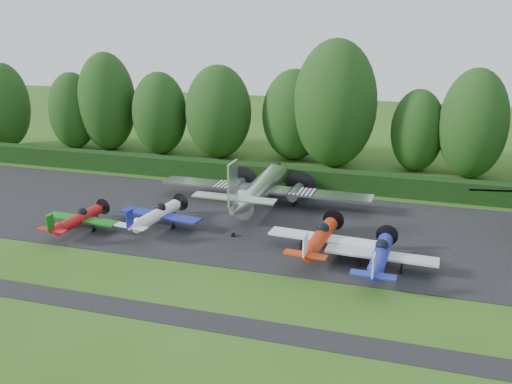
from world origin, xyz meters
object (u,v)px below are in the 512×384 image
(light_plane_red, at_px, (78,219))
(light_plane_blue, at_px, (380,256))
(light_plane_orange, at_px, (320,238))
(light_plane_white, at_px, (157,215))
(transport_plane, at_px, (260,189))

(light_plane_red, distance_m, light_plane_blue, 24.11)
(light_plane_red, xyz_separation_m, light_plane_orange, (19.60, 1.20, 0.23))
(light_plane_white, distance_m, light_plane_blue, 18.54)
(light_plane_red, height_order, light_plane_blue, light_plane_blue)
(transport_plane, xyz_separation_m, light_plane_orange, (7.09, -8.50, -0.49))
(light_plane_red, bearing_deg, transport_plane, 33.34)
(transport_plane, distance_m, light_plane_red, 15.85)
(transport_plane, distance_m, light_plane_white, 9.92)
(transport_plane, height_order, light_plane_orange, transport_plane)
(light_plane_blue, bearing_deg, transport_plane, 136.26)
(transport_plane, distance_m, light_plane_blue, 15.52)
(light_plane_white, relative_size, light_plane_orange, 0.91)
(light_plane_red, relative_size, light_plane_orange, 0.82)
(transport_plane, bearing_deg, light_plane_blue, -42.51)
(light_plane_red, relative_size, light_plane_blue, 0.85)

